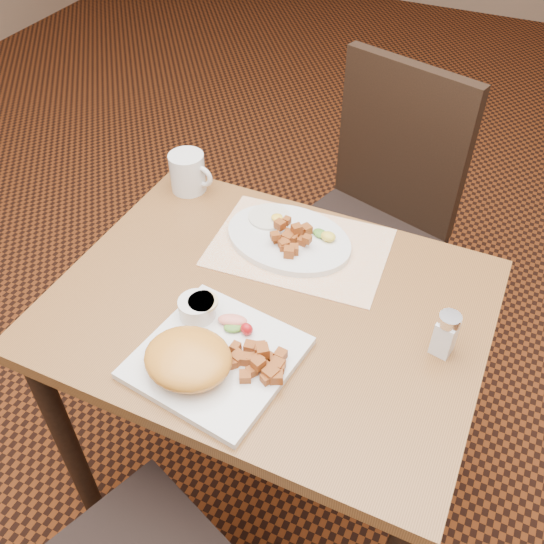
{
  "coord_description": "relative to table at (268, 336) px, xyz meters",
  "views": [
    {
      "loc": [
        0.38,
        -0.8,
        1.68
      ],
      "look_at": [
        -0.0,
        0.02,
        0.82
      ],
      "focal_mm": 40.0,
      "sensor_mm": 36.0,
      "label": 1
    }
  ],
  "objects": [
    {
      "name": "ground",
      "position": [
        0.0,
        0.0,
        -0.64
      ],
      "size": [
        8.0,
        8.0,
        0.0
      ],
      "primitive_type": "plane",
      "color": "black",
      "rests_on": "ground"
    },
    {
      "name": "table",
      "position": [
        0.0,
        0.0,
        0.0
      ],
      "size": [
        0.9,
        0.7,
        0.75
      ],
      "color": "brown",
      "rests_on": "ground"
    },
    {
      "name": "chair_far",
      "position": [
        0.04,
        0.67,
        -0.1
      ],
      "size": [
        0.53,
        0.53,
        0.97
      ],
      "rotation": [
        0.0,
        0.0,
        2.85
      ],
      "color": "black",
      "rests_on": "ground"
    },
    {
      "name": "placemat",
      "position": [
        -0.01,
        0.19,
        0.11
      ],
      "size": [
        0.42,
        0.31,
        0.0
      ],
      "primitive_type": "cube",
      "rotation": [
        0.0,
        0.0,
        0.08
      ],
      "color": "white",
      "rests_on": "table"
    },
    {
      "name": "plate_square",
      "position": [
        -0.02,
        -0.18,
        0.12
      ],
      "size": [
        0.31,
        0.31,
        0.02
      ],
      "primitive_type": "cube",
      "rotation": [
        0.0,
        0.0,
        -0.13
      ],
      "color": "silver",
      "rests_on": "table"
    },
    {
      "name": "plate_oval",
      "position": [
        -0.04,
        0.2,
        0.12
      ],
      "size": [
        0.33,
        0.26,
        0.02
      ],
      "primitive_type": null,
      "rotation": [
        0.0,
        0.0,
        -0.12
      ],
      "color": "silver",
      "rests_on": "placemat"
    },
    {
      "name": "hollandaise_mound",
      "position": [
        -0.06,
        -0.23,
        0.15
      ],
      "size": [
        0.18,
        0.15,
        0.06
      ],
      "color": "orange",
      "rests_on": "plate_square"
    },
    {
      "name": "ramekin",
      "position": [
        -0.11,
        -0.11,
        0.15
      ],
      "size": [
        0.08,
        0.07,
        0.04
      ],
      "color": "silver",
      "rests_on": "plate_square"
    },
    {
      "name": "garnish_sq",
      "position": [
        -0.02,
        -0.1,
        0.14
      ],
      "size": [
        0.08,
        0.06,
        0.03
      ],
      "color": "#387223",
      "rests_on": "plate_square"
    },
    {
      "name": "fried_egg",
      "position": [
        -0.11,
        0.24,
        0.13
      ],
      "size": [
        0.1,
        0.1,
        0.02
      ],
      "color": "white",
      "rests_on": "plate_oval"
    },
    {
      "name": "garnish_ov",
      "position": [
        0.04,
        0.23,
        0.14
      ],
      "size": [
        0.07,
        0.04,
        0.02
      ],
      "color": "#387223",
      "rests_on": "plate_oval"
    },
    {
      "name": "salt_shaker",
      "position": [
        0.36,
        0.02,
        0.16
      ],
      "size": [
        0.05,
        0.05,
        0.1
      ],
      "color": "white",
      "rests_on": "table"
    },
    {
      "name": "coffee_mug",
      "position": [
        -0.36,
        0.29,
        0.16
      ],
      "size": [
        0.12,
        0.09,
        0.1
      ],
      "color": "silver",
      "rests_on": "table"
    },
    {
      "name": "home_fries_sq",
      "position": [
        0.06,
        -0.17,
        0.14
      ],
      "size": [
        0.12,
        0.1,
        0.04
      ],
      "color": "#A04E19",
      "rests_on": "plate_square"
    },
    {
      "name": "home_fries_ov",
      "position": [
        -0.03,
        0.18,
        0.14
      ],
      "size": [
        0.1,
        0.12,
        0.04
      ],
      "color": "#A04E19",
      "rests_on": "plate_oval"
    }
  ]
}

